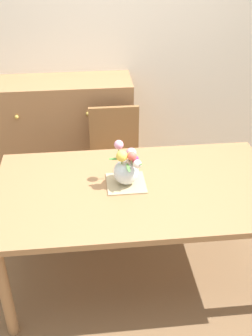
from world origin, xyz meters
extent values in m
plane|color=brown|center=(0.00, 0.00, 0.00)|extent=(12.00, 12.00, 0.00)
cube|color=silver|center=(0.00, 1.60, 1.40)|extent=(7.00, 0.10, 2.80)
cube|color=#9E7047|center=(0.00, 0.00, 0.74)|extent=(1.83, 1.01, 0.04)
cylinder|color=#9E7047|center=(-0.84, -0.43, 0.36)|extent=(0.07, 0.07, 0.72)
cylinder|color=#9E7047|center=(-0.84, 0.43, 0.36)|extent=(0.07, 0.07, 0.72)
cylinder|color=#9E7047|center=(0.84, 0.43, 0.36)|extent=(0.07, 0.07, 0.72)
cube|color=olive|center=(-0.07, 0.77, 0.46)|extent=(0.42, 0.42, 0.04)
cylinder|color=olive|center=(0.11, 0.59, 0.22)|extent=(0.04, 0.04, 0.44)
cylinder|color=olive|center=(-0.25, 0.59, 0.22)|extent=(0.04, 0.04, 0.44)
cylinder|color=olive|center=(0.11, 0.95, 0.22)|extent=(0.04, 0.04, 0.44)
cylinder|color=olive|center=(-0.25, 0.95, 0.22)|extent=(0.04, 0.04, 0.44)
cube|color=olive|center=(-0.07, 0.96, 0.69)|extent=(0.42, 0.04, 0.42)
cube|color=#9E7047|center=(-0.59, 1.33, 0.50)|extent=(1.40, 0.44, 1.00)
sphere|color=#B7933D|center=(-0.89, 1.10, 0.78)|extent=(0.04, 0.04, 0.04)
sphere|color=#B7933D|center=(-0.29, 1.10, 0.78)|extent=(0.04, 0.04, 0.04)
sphere|color=#B7933D|center=(-0.89, 1.10, 0.38)|extent=(0.04, 0.04, 0.04)
sphere|color=#B7933D|center=(-0.29, 1.10, 0.38)|extent=(0.04, 0.04, 0.04)
cube|color=tan|center=(-0.07, 0.05, 0.76)|extent=(0.25, 0.25, 0.01)
sphere|color=silver|center=(-0.07, 0.05, 0.85)|extent=(0.16, 0.16, 0.16)
sphere|color=#EFD14C|center=(-0.10, 0.03, 0.98)|extent=(0.07, 0.07, 0.07)
cylinder|color=#478438|center=(-0.10, 0.03, 0.94)|extent=(0.01, 0.01, 0.07)
sphere|color=#EA9EBC|center=(-0.03, 0.11, 0.95)|extent=(0.07, 0.07, 0.07)
cylinder|color=#478438|center=(-0.03, 0.11, 0.93)|extent=(0.01, 0.01, 0.04)
sphere|color=#EFD14C|center=(-0.04, 0.07, 0.95)|extent=(0.05, 0.05, 0.05)
cylinder|color=#478438|center=(-0.04, 0.07, 0.93)|extent=(0.01, 0.01, 0.05)
sphere|color=#EA9EBC|center=(-0.11, 0.12, 1.01)|extent=(0.06, 0.06, 0.06)
cylinder|color=#478438|center=(-0.11, 0.12, 0.96)|extent=(0.01, 0.01, 0.10)
sphere|color=white|center=(-0.01, -0.02, 0.95)|extent=(0.05, 0.05, 0.05)
cylinder|color=#478438|center=(-0.01, -0.02, 0.93)|extent=(0.01, 0.01, 0.04)
sphere|color=#D12D66|center=(-0.02, 0.03, 0.95)|extent=(0.05, 0.05, 0.05)
cylinder|color=#478438|center=(-0.02, 0.03, 0.93)|extent=(0.01, 0.01, 0.04)
sphere|color=#D12D66|center=(-0.10, 0.03, 0.98)|extent=(0.06, 0.06, 0.06)
cylinder|color=#478438|center=(-0.10, 0.03, 0.94)|extent=(0.01, 0.01, 0.07)
sphere|color=#E55B4C|center=(-0.04, 0.02, 0.98)|extent=(0.06, 0.06, 0.06)
cylinder|color=#478438|center=(-0.04, 0.02, 0.94)|extent=(0.01, 0.01, 0.07)
ellipsoid|color=#478438|center=(-0.06, -0.02, 0.92)|extent=(0.03, 0.07, 0.04)
ellipsoid|color=#478438|center=(0.00, -0.03, 0.95)|extent=(0.06, 0.07, 0.03)
ellipsoid|color=#478438|center=(-0.14, 0.05, 0.95)|extent=(0.07, 0.03, 0.01)
ellipsoid|color=#478438|center=(-0.01, 0.10, 0.93)|extent=(0.07, 0.07, 0.02)
camera|label=1|loc=(-0.30, -2.14, 2.28)|focal=43.95mm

